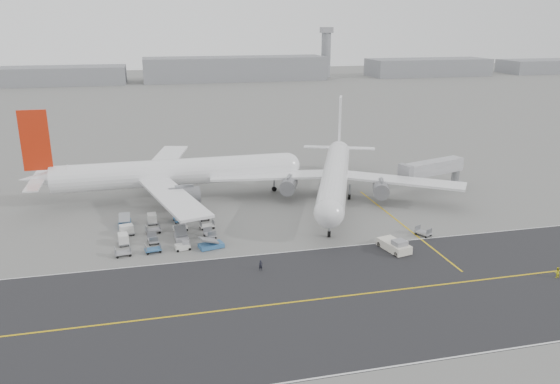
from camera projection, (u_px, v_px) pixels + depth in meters
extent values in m
plane|color=gray|center=(241.00, 251.00, 86.52)|extent=(700.00, 700.00, 0.00)
cube|color=#28282B|center=(302.00, 301.00, 70.93)|extent=(220.00, 32.00, 0.02)
cube|color=gold|center=(302.00, 301.00, 70.92)|extent=(220.00, 0.30, 0.01)
cube|color=silver|center=(275.00, 253.00, 85.58)|extent=(220.00, 0.25, 0.01)
cube|color=silver|center=(344.00, 374.00, 56.26)|extent=(220.00, 0.25, 0.01)
cube|color=gold|center=(402.00, 224.00, 97.81)|extent=(0.30, 40.00, 0.01)
cylinder|color=gray|center=(326.00, 55.00, 350.43)|extent=(6.00, 6.00, 28.00)
cube|color=gray|center=(327.00, 30.00, 345.79)|extent=(7.00, 7.00, 3.50)
cylinder|color=white|center=(175.00, 172.00, 110.40)|extent=(47.27, 5.82, 5.41)
sphere|color=white|center=(287.00, 165.00, 115.83)|extent=(5.31, 5.31, 5.31)
cone|color=white|center=(44.00, 179.00, 104.59)|extent=(9.26, 4.95, 4.87)
cube|color=red|center=(35.00, 140.00, 102.22)|extent=(5.19, 0.54, 11.52)
cube|color=white|center=(34.00, 185.00, 99.95)|extent=(2.67, 8.66, 0.25)
cube|color=white|center=(43.00, 172.00, 108.76)|extent=(2.67, 8.66, 0.25)
cube|color=white|center=(173.00, 197.00, 97.14)|extent=(12.06, 26.54, 0.45)
cube|color=white|center=(166.00, 159.00, 123.54)|extent=(11.65, 26.55, 0.45)
cylinder|color=slate|center=(185.00, 196.00, 102.21)|extent=(5.79, 3.41, 3.36)
cylinder|color=slate|center=(178.00, 170.00, 120.34)|extent=(5.79, 3.41, 3.36)
cylinder|color=black|center=(274.00, 189.00, 116.67)|extent=(1.03, 0.51, 1.02)
cylinder|color=black|center=(168.00, 202.00, 108.51)|extent=(1.03, 0.51, 1.02)
cylinder|color=black|center=(167.00, 192.00, 114.52)|extent=(1.03, 0.51, 1.02)
cylinder|color=gray|center=(274.00, 183.00, 116.25)|extent=(0.36, 0.36, 2.84)
cylinder|color=white|center=(335.00, 176.00, 108.82)|extent=(20.79, 42.98, 5.06)
sphere|color=white|center=(329.00, 213.00, 87.95)|extent=(4.96, 4.96, 4.96)
cone|color=white|center=(339.00, 149.00, 130.59)|extent=(7.38, 9.68, 4.56)
cube|color=white|center=(340.00, 120.00, 129.00)|extent=(2.23, 4.70, 10.77)
cube|color=white|center=(321.00, 147.00, 131.90)|extent=(8.41, 5.20, 0.25)
cube|color=white|center=(358.00, 148.00, 130.73)|extent=(8.41, 5.20, 0.25)
cube|color=white|center=(270.00, 176.00, 111.78)|extent=(24.73, 8.44, 0.45)
cube|color=white|center=(402.00, 181.00, 108.27)|extent=(22.88, 18.41, 0.45)
cylinder|color=slate|center=(289.00, 185.00, 109.57)|extent=(4.88, 6.16, 3.14)
cylinder|color=slate|center=(381.00, 189.00, 107.17)|extent=(4.88, 6.16, 3.14)
cylinder|color=black|center=(329.00, 234.00, 91.88)|extent=(0.87, 1.20, 1.10)
cylinder|color=black|center=(320.00, 195.00, 112.13)|extent=(0.87, 1.20, 1.10)
cylinder|color=black|center=(349.00, 197.00, 111.34)|extent=(0.87, 1.20, 1.10)
cylinder|color=gray|center=(329.00, 227.00, 91.49)|extent=(0.36, 0.36, 2.66)
cube|color=silver|center=(394.00, 246.00, 86.44)|extent=(3.95, 6.17, 1.29)
cube|color=gray|center=(400.00, 243.00, 85.05)|extent=(2.38, 2.24, 0.83)
cylinder|color=gray|center=(381.00, 240.00, 89.52)|extent=(0.67, 2.36, 0.15)
cylinder|color=black|center=(397.00, 254.00, 84.15)|extent=(0.54, 0.89, 0.83)
cylinder|color=black|center=(409.00, 252.00, 85.16)|extent=(0.54, 0.89, 0.83)
cylinder|color=black|center=(379.00, 244.00, 87.93)|extent=(0.54, 0.89, 0.83)
cylinder|color=black|center=(391.00, 242.00, 88.94)|extent=(0.54, 0.89, 0.83)
cylinder|color=gray|center=(455.00, 175.00, 121.07)|extent=(1.71, 1.71, 4.28)
cube|color=gray|center=(455.00, 183.00, 121.60)|extent=(3.49, 3.49, 0.75)
cube|color=#BBBBC0|center=(432.00, 167.00, 116.55)|extent=(16.21, 7.71, 2.78)
cube|color=gray|center=(405.00, 172.00, 112.76)|extent=(2.26, 3.65, 3.21)
cylinder|color=black|center=(454.00, 181.00, 123.16)|extent=(0.50, 0.71, 0.64)
imported|color=black|center=(261.00, 265.00, 79.45)|extent=(0.63, 0.46, 1.58)
imported|color=yellow|center=(557.00, 273.00, 77.24)|extent=(0.81, 0.66, 1.57)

